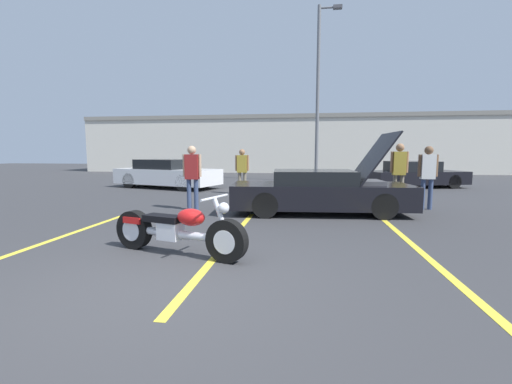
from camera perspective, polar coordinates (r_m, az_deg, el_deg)
ground_plane at (r=4.27m, az=-15.99°, el=-15.24°), size 80.00×80.00×0.00m
parking_stripe_foreground at (r=7.41m, az=-29.55°, el=-6.46°), size 0.12×5.67×0.01m
parking_stripe_middle at (r=6.05m, az=-4.79°, el=-8.42°), size 0.12×5.67×0.01m
parking_stripe_back at (r=6.18m, az=25.51°, el=-8.72°), size 0.12×5.67×0.01m
far_building at (r=27.87m, az=4.76°, el=8.19°), size 32.00×4.20×4.40m
light_pole at (r=18.75m, az=10.48°, el=16.64°), size 1.21×0.28×8.95m
motorcycle at (r=5.41m, az=-13.03°, el=-6.25°), size 2.31×0.95×0.95m
show_car_hood_open at (r=8.97m, az=10.79°, el=0.06°), size 4.60×2.03×2.06m
parked_car_right_row at (r=16.97m, az=24.88°, el=2.59°), size 4.58×2.91×1.17m
parked_car_left_row at (r=15.64m, az=-14.66°, el=2.90°), size 5.00×3.09×1.26m
spectator_near_motorcycle at (r=12.83m, az=-2.33°, el=4.09°), size 0.52×0.22×1.69m
spectator_by_show_car at (r=11.20m, az=22.75°, el=3.73°), size 0.52×0.24×1.84m
spectator_midground at (r=9.42m, az=-10.59°, el=3.30°), size 0.52×0.23×1.75m
spectator_far_lot at (r=10.49m, az=26.70°, el=3.02°), size 0.52×0.23×1.74m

